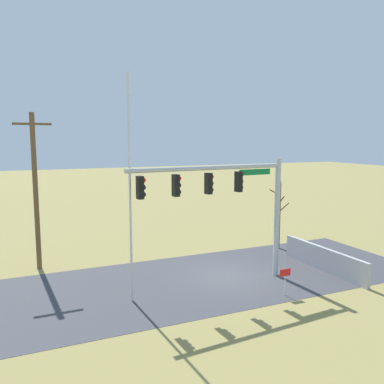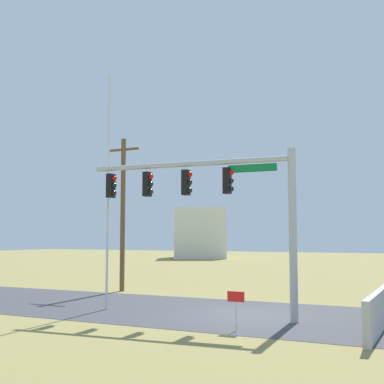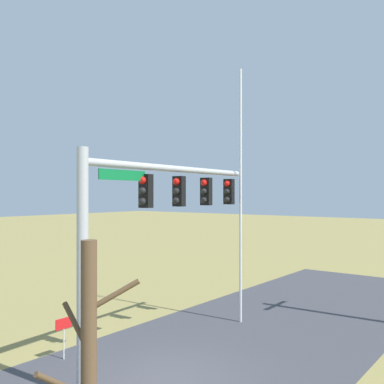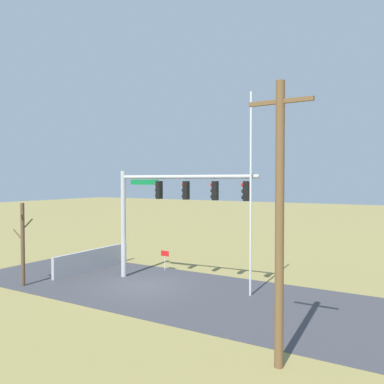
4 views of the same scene
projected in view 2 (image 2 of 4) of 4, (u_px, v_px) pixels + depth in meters
ground_plane at (243, 315)px, 19.25m from camera, size 160.00×160.00×0.00m
road_surface at (152, 308)px, 21.01m from camera, size 28.00×8.00×0.01m
sidewalk_corner at (324, 325)px, 17.00m from camera, size 6.00×6.00×0.01m
retaining_fence at (379, 311)px, 15.92m from camera, size 0.20×6.05×1.24m
signal_mast at (217, 196)px, 18.86m from camera, size 8.05×0.86×6.01m
flagpole at (108, 190)px, 21.01m from camera, size 0.10×0.10×9.64m
utility_pole at (123, 211)px, 28.07m from camera, size 1.90×0.26×8.33m
open_sign at (236, 302)px, 15.92m from camera, size 0.56×0.04×1.22m
distant_building at (199, 233)px, 71.91m from camera, size 9.94×10.46×6.91m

